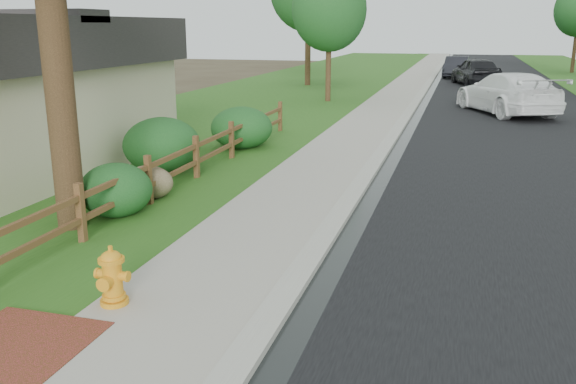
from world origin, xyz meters
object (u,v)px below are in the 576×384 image
(white_suv, at_px, (507,93))
(dark_car_mid, at_px, (476,71))
(ranch_fence, at_px, (174,166))
(fire_hydrant, at_px, (112,278))

(white_suv, relative_size, dark_car_mid, 1.17)
(ranch_fence, bearing_deg, white_suv, 62.84)
(white_suv, distance_m, dark_car_mid, 13.21)
(white_suv, bearing_deg, dark_car_mid, -109.13)
(fire_hydrant, bearing_deg, ranch_fence, 108.38)
(dark_car_mid, bearing_deg, fire_hydrant, 66.24)
(fire_hydrant, xyz_separation_m, white_suv, (6.11, 21.33, 0.42))
(white_suv, bearing_deg, fire_hydrant, 50.01)
(fire_hydrant, relative_size, dark_car_mid, 0.16)
(ranch_fence, height_order, dark_car_mid, dark_car_mid)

